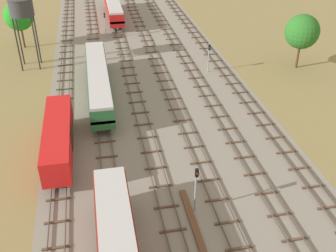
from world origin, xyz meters
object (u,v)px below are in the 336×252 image
(signal_post_near, at_px, (105,22))
(signal_post_mid, at_px, (196,184))
(freight_boxcar_far_left_near, at_px, (58,136))
(passenger_coach_left_mid, at_px, (98,79))
(signal_post_nearest, at_px, (209,54))
(water_tower, at_px, (21,7))
(diesel_railcar_centre_left_midfar, at_px, (113,7))

(signal_post_near, height_order, signal_post_mid, signal_post_mid)
(freight_boxcar_far_left_near, distance_m, passenger_coach_left_mid, 14.27)
(signal_post_nearest, xyz_separation_m, signal_post_near, (-14.82, 19.29, 0.19))
(passenger_coach_left_mid, height_order, water_tower, water_tower)
(signal_post_near, bearing_deg, freight_boxcar_far_left_near, -101.08)
(passenger_coach_left_mid, xyz_separation_m, signal_post_near, (2.47, 24.45, 0.54))
(diesel_railcar_centre_left_midfar, xyz_separation_m, signal_post_near, (-2.47, -12.06, 0.56))
(diesel_railcar_centre_left_midfar, height_order, signal_post_mid, signal_post_mid)
(signal_post_mid, bearing_deg, water_tower, 115.26)
(freight_boxcar_far_left_near, height_order, signal_post_near, signal_post_near)
(freight_boxcar_far_left_near, xyz_separation_m, water_tower, (-5.37, 26.18, 7.22))
(water_tower, xyz_separation_m, signal_post_nearest, (27.60, -7.64, -6.70))
(freight_boxcar_far_left_near, bearing_deg, signal_post_near, 78.92)
(signal_post_nearest, bearing_deg, signal_post_mid, -108.28)
(passenger_coach_left_mid, bearing_deg, signal_post_nearest, 16.59)
(signal_post_nearest, bearing_deg, water_tower, 164.53)
(signal_post_nearest, height_order, signal_post_mid, signal_post_mid)
(freight_boxcar_far_left_near, bearing_deg, signal_post_mid, -42.67)
(freight_boxcar_far_left_near, distance_m, signal_post_near, 38.56)
(passenger_coach_left_mid, distance_m, signal_post_mid, 25.86)
(diesel_railcar_centre_left_midfar, distance_m, signal_post_nearest, 33.70)
(signal_post_near, bearing_deg, water_tower, -137.63)
(water_tower, bearing_deg, freight_boxcar_far_left_near, -78.40)
(freight_boxcar_far_left_near, relative_size, signal_post_nearest, 3.03)
(diesel_railcar_centre_left_midfar, relative_size, signal_post_nearest, 4.44)
(diesel_railcar_centre_left_midfar, bearing_deg, passenger_coach_left_mid, -97.71)
(diesel_railcar_centre_left_midfar, relative_size, signal_post_mid, 4.08)
(freight_boxcar_far_left_near, height_order, diesel_railcar_centre_left_midfar, diesel_railcar_centre_left_midfar)
(freight_boxcar_far_left_near, height_order, signal_post_nearest, signal_post_nearest)
(diesel_railcar_centre_left_midfar, xyz_separation_m, water_tower, (-15.25, -23.72, 7.07))
(signal_post_mid, bearing_deg, signal_post_near, 95.73)
(diesel_railcar_centre_left_midfar, relative_size, water_tower, 1.79)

